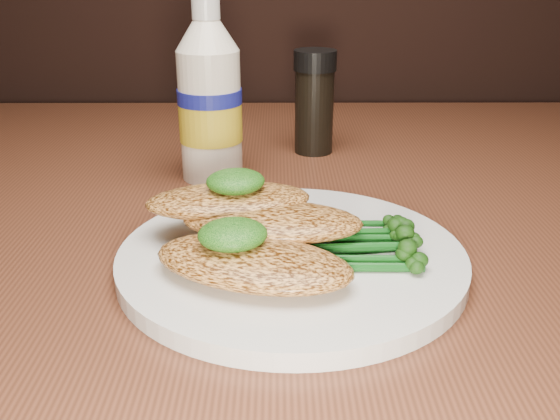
{
  "coord_description": "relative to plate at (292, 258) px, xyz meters",
  "views": [
    {
      "loc": [
        0.11,
        0.48,
        0.97
      ],
      "look_at": [
        0.11,
        0.92,
        0.79
      ],
      "focal_mm": 40.34,
      "sensor_mm": 36.0,
      "label": 1
    }
  ],
  "objects": [
    {
      "name": "mayo_bottle",
      "position": [
        -0.08,
        0.2,
        0.08
      ],
      "size": [
        0.07,
        0.07,
        0.18
      ],
      "primitive_type": null,
      "rotation": [
        0.0,
        0.0,
        -0.15
      ],
      "color": "white",
      "rests_on": "dining_table"
    },
    {
      "name": "chicken_front",
      "position": [
        -0.03,
        -0.04,
        0.02
      ],
      "size": [
        0.16,
        0.12,
        0.02
      ],
      "primitive_type": "ellipsoid",
      "rotation": [
        0.0,
        0.0,
        -0.33
      ],
      "color": "#DD9446",
      "rests_on": "plate"
    },
    {
      "name": "pesto_front",
      "position": [
        -0.04,
        -0.03,
        0.04
      ],
      "size": [
        0.06,
        0.05,
        0.02
      ],
      "primitive_type": "ellipsoid",
      "rotation": [
        0.0,
        0.0,
        0.22
      ],
      "color": "#083809",
      "rests_on": "chicken_front"
    },
    {
      "name": "plate",
      "position": [
        0.0,
        0.0,
        0.0
      ],
      "size": [
        0.26,
        0.26,
        0.01
      ],
      "primitive_type": "cylinder",
      "color": "white",
      "rests_on": "dining_table"
    },
    {
      "name": "pesto_back",
      "position": [
        -0.04,
        0.03,
        0.05
      ],
      "size": [
        0.05,
        0.05,
        0.02
      ],
      "primitive_type": "ellipsoid",
      "rotation": [
        0.0,
        0.0,
        0.19
      ],
      "color": "#083809",
      "rests_on": "chicken_back"
    },
    {
      "name": "broccolini_bundle",
      "position": [
        0.05,
        0.0,
        0.02
      ],
      "size": [
        0.13,
        0.11,
        0.02
      ],
      "primitive_type": null,
      "rotation": [
        0.0,
        0.0,
        0.05
      ],
      "color": "#104C14",
      "rests_on": "plate"
    },
    {
      "name": "pepper_grinder",
      "position": [
        0.03,
        0.29,
        0.05
      ],
      "size": [
        0.06,
        0.06,
        0.12
      ],
      "primitive_type": null,
      "rotation": [
        0.0,
        0.0,
        -0.26
      ],
      "color": "black",
      "rests_on": "dining_table"
    },
    {
      "name": "chicken_back",
      "position": [
        -0.05,
        0.03,
        0.03
      ],
      "size": [
        0.14,
        0.08,
        0.02
      ],
      "primitive_type": "ellipsoid",
      "rotation": [
        0.0,
        0.0,
        0.15
      ],
      "color": "#DD9446",
      "rests_on": "plate"
    },
    {
      "name": "chicken_mid",
      "position": [
        -0.01,
        0.01,
        0.03
      ],
      "size": [
        0.14,
        0.08,
        0.02
      ],
      "primitive_type": "ellipsoid",
      "rotation": [
        0.0,
        0.0,
        -0.11
      ],
      "color": "#DD9446",
      "rests_on": "plate"
    }
  ]
}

